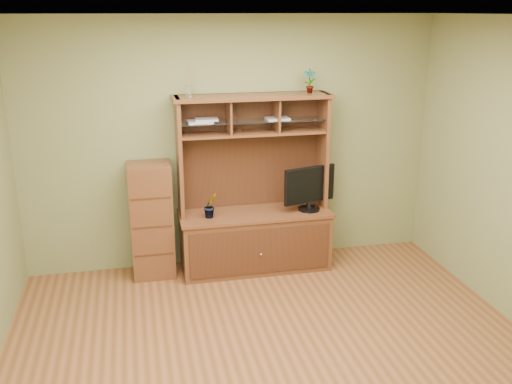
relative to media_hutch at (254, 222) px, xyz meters
name	(u,v)px	position (x,y,z in m)	size (l,w,h in m)	color
room	(279,201)	(-0.19, -1.73, 0.83)	(4.54, 4.04, 2.74)	brown
media_hutch	(254,222)	(0.00, 0.00, 0.00)	(1.66, 0.61, 1.90)	#4F2B16
monitor	(310,188)	(0.59, -0.08, 0.38)	(0.60, 0.24, 0.49)	black
orchid_plant	(210,206)	(-0.49, -0.08, 0.26)	(0.15, 0.12, 0.27)	#385A1F
top_plant	(310,81)	(0.61, 0.08, 1.50)	(0.13, 0.09, 0.25)	#255E20
reed_diffuser	(188,85)	(-0.66, 0.08, 1.50)	(0.06, 0.06, 0.31)	silver
magazines	(228,120)	(-0.27, 0.08, 1.13)	(1.08, 0.21, 0.04)	#AAA9AE
side_cabinet	(152,220)	(-1.10, 0.05, 0.09)	(0.44, 0.40, 1.23)	#4F2B16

